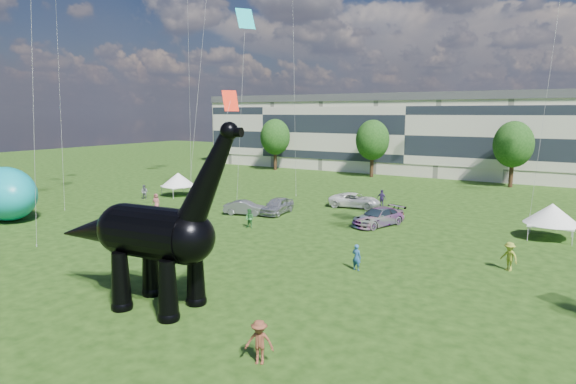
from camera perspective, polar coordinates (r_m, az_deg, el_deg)
The scene contains 14 objects.
ground at distance 25.80m, azimuth -9.61°, elevation -13.55°, with size 220.00×220.00×0.00m, color #16330C.
terrace_row at distance 83.37m, azimuth 14.84°, elevation 6.34°, with size 78.00×11.00×12.00m, color beige.
tree_far_left at distance 84.39m, azimuth -1.54°, elevation 6.88°, with size 5.20×5.20×9.44m.
tree_mid_left at distance 76.15m, azimuth 9.99°, elevation 6.47°, with size 5.20×5.20×9.44m.
tree_mid_right at distance 71.34m, azimuth 25.18°, elevation 5.53°, with size 5.20×5.20×9.44m.
dinosaur_sculpture at distance 25.85m, azimuth -16.19°, elevation -4.94°, with size 12.25×3.64×9.98m.
car_silver at distance 48.00m, azimuth -1.29°, elevation -1.64°, with size 1.93×4.79×1.63m, color silver.
car_grey at distance 47.74m, azimuth -5.08°, elevation -1.89°, with size 1.46×4.20×1.38m, color slate.
car_white at distance 51.76m, azimuth 7.92°, elevation -0.98°, with size 2.51×5.45×1.51m, color white.
car_dark at distance 43.74m, azimuth 10.65°, elevation -2.91°, with size 2.24×5.50×1.60m, color #595960.
gazebo_near at distance 43.66m, azimuth 28.80°, elevation -2.31°, with size 4.24×4.24×2.89m.
gazebo_left at distance 59.68m, azimuth -12.89°, elevation 1.45°, with size 5.12×5.12×2.83m.
inflatable_teal at distance 52.11m, azimuth -30.44°, elevation -0.18°, with size 8.03×5.02×5.02m, color #0E9EAA.
visitors at distance 37.26m, azimuth 6.94°, elevation -4.83°, with size 49.83×38.26×1.90m.
Camera 1 is at (15.75, -17.82, 10.01)m, focal length 30.00 mm.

